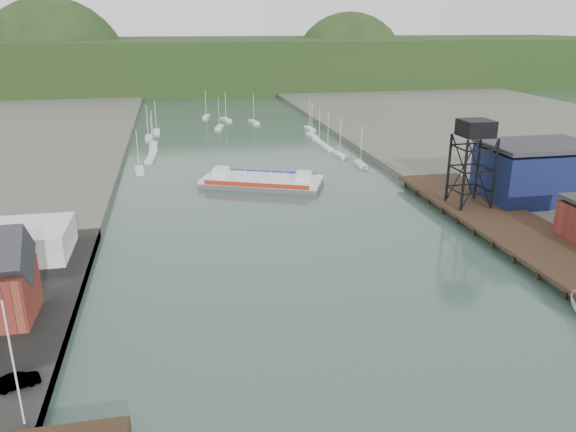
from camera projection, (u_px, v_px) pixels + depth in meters
name	position (u px, v px, depth m)	size (l,w,h in m)	color
east_pier	(516.00, 228.00, 94.50)	(14.00, 70.00, 2.45)	black
white_shed	(7.00, 242.00, 83.21)	(18.00, 12.00, 4.50)	silver
flagpole	(14.00, 365.00, 47.02)	(0.16, 0.16, 12.00)	silver
lift_tower	(475.00, 134.00, 101.66)	(6.50, 6.50, 16.00)	black
blue_shed	(536.00, 173.00, 109.15)	(20.50, 14.50, 11.30)	black
marina_sailboats	(236.00, 139.00, 174.59)	(57.71, 92.65, 0.90)	silver
distant_hills	(196.00, 67.00, 321.37)	(500.00, 120.00, 80.00)	black
chain_ferry	(262.00, 181.00, 125.46)	(28.39, 19.99, 3.80)	#505052
car_west_b	(17.00, 381.00, 53.66)	(1.41, 4.04, 1.33)	#999999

